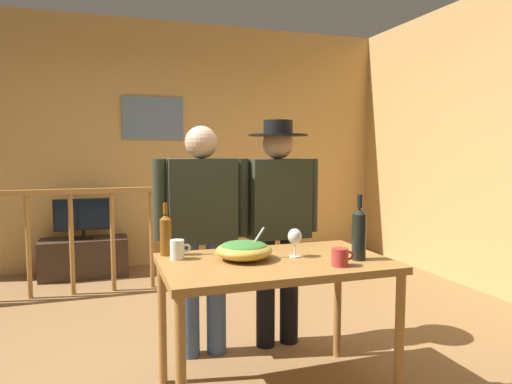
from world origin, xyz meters
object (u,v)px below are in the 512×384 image
wine_glass (295,237)px  mug_white (177,250)px  mug_red (340,257)px  person_standing_right (278,214)px  salad_bowl (244,249)px  wine_bottle_dark (359,233)px  flat_screen_tv (83,215)px  framed_picture (153,118)px  person_standing_left (202,222)px  tv_console (84,257)px  stair_railing (76,228)px  wine_bottle_amber (166,234)px  serving_table (275,275)px

wine_glass → mug_white: 0.65m
mug_red → person_standing_right: 0.88m
salad_bowl → wine_bottle_dark: bearing=-18.9°
flat_screen_tv → mug_white: mug_white is taller
framed_picture → wine_glass: 3.35m
framed_picture → person_standing_left: bearing=-89.4°
tv_console → person_standing_right: size_ratio=0.57×
person_standing_right → wine_bottle_dark: bearing=99.3°
tv_console → wine_glass: (1.22, -2.92, 0.67)m
stair_railing → wine_bottle_dark: (1.56, -2.45, 0.29)m
tv_console → wine_glass: wine_glass is taller
flat_screen_tv → mug_white: (0.59, -2.74, 0.15)m
wine_bottle_amber → wine_glass: bearing=-21.4°
stair_railing → person_standing_right: (1.39, -1.66, 0.30)m
serving_table → mug_white: mug_white is taller
serving_table → mug_white: size_ratio=10.78×
stair_railing → person_standing_left: bearing=-62.6°
serving_table → person_standing_right: 0.74m
wine_bottle_dark → mug_white: (-0.93, 0.32, -0.09)m
wine_bottle_amber → person_standing_left: 0.45m
mug_white → wine_bottle_dark: bearing=-19.0°
tv_console → mug_white: 2.90m
person_standing_left → person_standing_right: size_ratio=0.97×
salad_bowl → mug_red: (0.43, -0.29, -0.01)m
salad_bowl → wine_bottle_amber: (-0.39, 0.24, 0.07)m
person_standing_left → serving_table: bearing=115.0°
wine_glass → person_standing_left: 0.73m
wine_bottle_amber → mug_red: wine_bottle_amber is taller
stair_railing → framed_picture: bearing=48.3°
framed_picture → wine_bottle_amber: 3.07m
wine_bottle_dark → wine_bottle_amber: wine_bottle_dark is taller
mug_red → wine_bottle_dark: bearing=29.0°
person_standing_left → tv_console: bearing=-67.8°
wine_bottle_dark → person_standing_right: bearing=102.0°
serving_table → mug_white: (-0.50, 0.18, 0.14)m
stair_railing → salad_bowl: size_ratio=9.84×
salad_bowl → wine_glass: salad_bowl is taller
framed_picture → mug_white: (-0.21, -3.06, -0.91)m
wine_bottle_amber → serving_table: bearing=-28.3°
wine_bottle_amber → wine_bottle_dark: bearing=-24.2°
wine_bottle_dark → mug_white: wine_bottle_dark is taller
flat_screen_tv → person_standing_left: 2.43m
framed_picture → mug_white: size_ratio=6.14×
mug_white → framed_picture: bearing=86.1°
salad_bowl → person_standing_left: size_ratio=0.20×
framed_picture → serving_table: 3.41m
tv_console → wine_glass: bearing=-67.4°
wine_bottle_amber → person_standing_right: person_standing_right is taller
person_standing_right → tv_console: bearing=-62.2°
flat_screen_tv → serving_table: 3.11m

